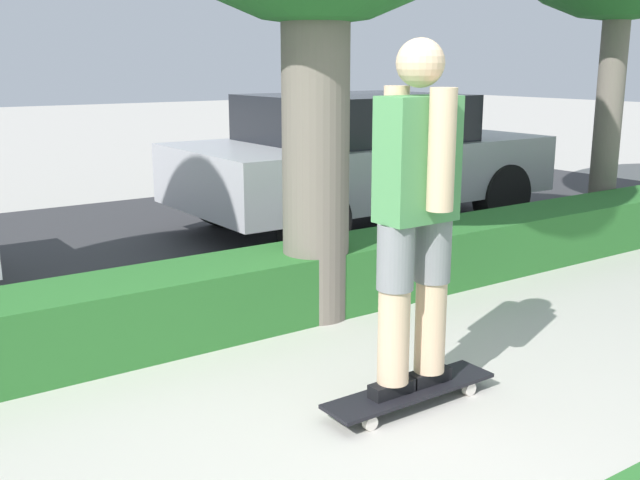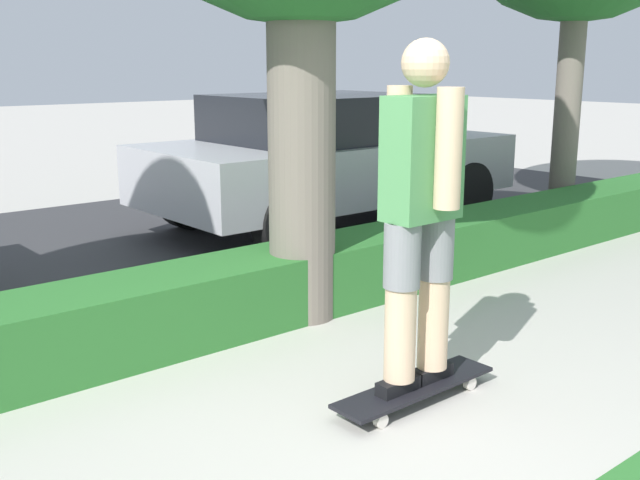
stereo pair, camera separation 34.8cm
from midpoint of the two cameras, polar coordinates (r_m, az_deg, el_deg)
The scene contains 6 objects.
ground_plane at distance 3.85m, azimuth 6.44°, elevation -13.74°, with size 60.00×60.00×0.00m, color #BCB7AD.
street_asphalt at distance 7.34m, azimuth -15.74°, elevation -0.93°, with size 16.58×5.00×0.01m.
hedge_row at distance 4.98m, azimuth -5.77°, elevation -4.45°, with size 16.58×0.60×0.47m.
skateboard at distance 4.03m, azimuth 9.43°, elevation -11.36°, with size 1.01×0.24×0.09m.
skater_person at distance 3.73m, azimuth 9.99°, elevation 2.22°, with size 0.51×0.46×1.77m.
parked_car_middle at distance 8.11m, azimuth 4.35°, elevation 6.31°, with size 4.02×1.99×1.43m.
Camera 1 is at (-2.16, -2.66, 1.75)m, focal length 42.00 mm.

